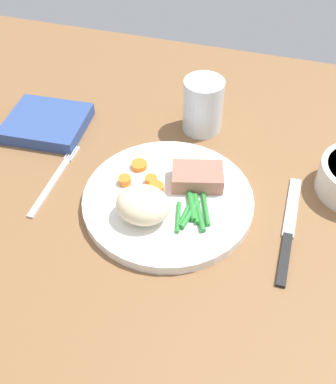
# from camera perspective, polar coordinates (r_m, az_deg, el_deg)

# --- Properties ---
(dining_table) EXTENTS (1.20, 0.90, 0.02)m
(dining_table) POSITION_cam_1_polar(r_m,az_deg,el_deg) (0.73, 1.10, -0.36)
(dining_table) COLOR brown
(dining_table) RESTS_ON ground
(dinner_plate) EXTENTS (0.26, 0.26, 0.02)m
(dinner_plate) POSITION_cam_1_polar(r_m,az_deg,el_deg) (0.70, 0.00, -1.02)
(dinner_plate) COLOR white
(dinner_plate) RESTS_ON dining_table
(meat_portion) EXTENTS (0.09, 0.07, 0.03)m
(meat_portion) POSITION_cam_1_polar(r_m,az_deg,el_deg) (0.71, 3.62, 1.87)
(meat_portion) COLOR #A86B56
(meat_portion) RESTS_ON dinner_plate
(mashed_potatoes) EXTENTS (0.08, 0.07, 0.05)m
(mashed_potatoes) POSITION_cam_1_polar(r_m,az_deg,el_deg) (0.65, -3.09, -1.58)
(mashed_potatoes) COLOR beige
(mashed_potatoes) RESTS_ON dinner_plate
(carrot_slices) EXTENTS (0.07, 0.07, 0.01)m
(carrot_slices) POSITION_cam_1_polar(r_m,az_deg,el_deg) (0.71, -2.96, 1.63)
(carrot_slices) COLOR orange
(carrot_slices) RESTS_ON dinner_plate
(green_beans) EXTENTS (0.06, 0.09, 0.01)m
(green_beans) POSITION_cam_1_polar(r_m,az_deg,el_deg) (0.67, 3.12, -2.21)
(green_beans) COLOR #2D8C38
(green_beans) RESTS_ON dinner_plate
(fork) EXTENTS (0.01, 0.17, 0.00)m
(fork) POSITION_cam_1_polar(r_m,az_deg,el_deg) (0.76, -13.72, 1.49)
(fork) COLOR silver
(fork) RESTS_ON dining_table
(knife) EXTENTS (0.02, 0.20, 0.01)m
(knife) POSITION_cam_1_polar(r_m,az_deg,el_deg) (0.69, 14.53, -4.60)
(knife) COLOR black
(knife) RESTS_ON dining_table
(water_glass) EXTENTS (0.07, 0.07, 0.10)m
(water_glass) POSITION_cam_1_polar(r_m,az_deg,el_deg) (0.82, 4.39, 10.09)
(water_glass) COLOR silver
(water_glass) RESTS_ON dining_table
(napkin) EXTENTS (0.14, 0.13, 0.02)m
(napkin) POSITION_cam_1_polar(r_m,az_deg,el_deg) (0.86, -14.60, 8.15)
(napkin) COLOR #334C8C
(napkin) RESTS_ON dining_table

